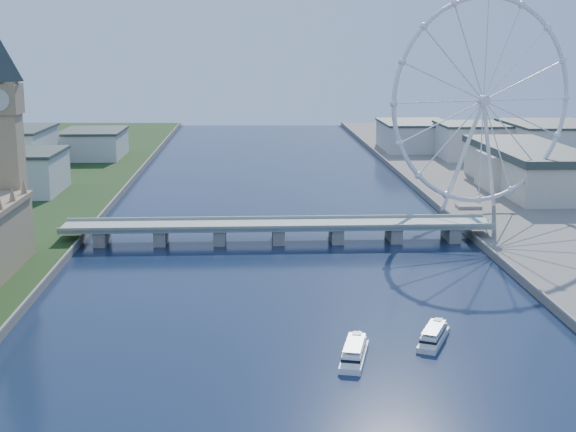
{
  "coord_description": "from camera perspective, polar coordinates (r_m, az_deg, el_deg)",
  "views": [
    {
      "loc": [
        -14.28,
        -101.59,
        100.04
      ],
      "look_at": [
        0.71,
        210.0,
        32.78
      ],
      "focal_mm": 50.0,
      "sensor_mm": 36.0,
      "label": 1
    }
  ],
  "objects": [
    {
      "name": "big_ben",
      "position": [
        397.67,
        -19.5,
        6.65
      ],
      "size": [
        20.02,
        20.02,
        110.0
      ],
      "color": "tan",
      "rests_on": "ground"
    },
    {
      "name": "westminster_bridge",
      "position": [
        412.56,
        -0.7,
        -0.92
      ],
      "size": [
        220.0,
        22.0,
        9.5
      ],
      "color": "gray",
      "rests_on": "ground"
    },
    {
      "name": "london_eye",
      "position": [
        477.1,
        13.73,
        7.92
      ],
      "size": [
        113.6,
        39.12,
        124.3
      ],
      "color": "silver",
      "rests_on": "ground"
    },
    {
      "name": "county_hall",
      "position": [
        573.08,
        16.59,
        1.6
      ],
      "size": [
        54.0,
        144.0,
        35.0
      ],
      "primitive_type": null,
      "color": "beige",
      "rests_on": "ground"
    },
    {
      "name": "city_skyline",
      "position": [
        669.01,
        1.86,
        5.03
      ],
      "size": [
        505.0,
        280.0,
        32.0
      ],
      "color": "beige",
      "rests_on": "ground"
    },
    {
      "name": "tour_boat_near",
      "position": [
        264.05,
        4.72,
        -10.14
      ],
      "size": [
        14.09,
        29.87,
        6.39
      ],
      "primitive_type": null,
      "rotation": [
        0.0,
        0.0,
        -0.24
      ],
      "color": "white",
      "rests_on": "ground"
    },
    {
      "name": "tour_boat_far",
      "position": [
        282.0,
        10.28,
        -8.82
      ],
      "size": [
        17.57,
        27.63,
        5.99
      ],
      "primitive_type": null,
      "rotation": [
        0.0,
        0.0,
        -0.43
      ],
      "color": "silver",
      "rests_on": "ground"
    }
  ]
}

